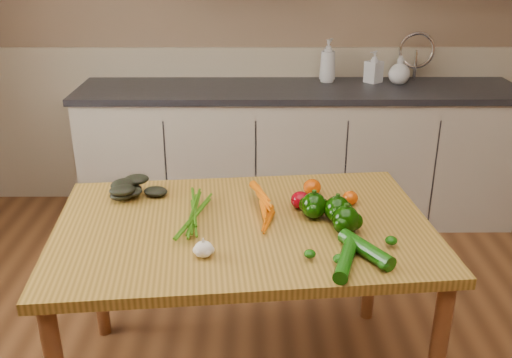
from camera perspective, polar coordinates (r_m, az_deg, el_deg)
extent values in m
cube|color=#866A50|center=(3.95, 1.13, 15.95)|extent=(4.00, 0.02, 2.60)
cube|color=tan|center=(4.08, 1.06, 5.40)|extent=(3.98, 0.03, 1.10)
cube|color=#B2A794|center=(3.85, 4.12, 2.37)|extent=(2.80, 0.60, 0.86)
cube|color=#26262A|center=(3.72, 4.32, 8.88)|extent=(2.84, 0.64, 0.04)
cube|color=#99999E|center=(3.87, 16.06, 8.00)|extent=(0.55, 0.42, 0.10)
cylinder|color=silver|center=(4.00, 15.66, 11.16)|extent=(0.02, 0.02, 0.24)
cube|color=#AB7D31|center=(2.20, -1.27, -4.94)|extent=(1.51, 1.05, 0.04)
cylinder|color=brown|center=(2.78, -15.61, -8.57)|extent=(0.06, 0.06, 0.73)
cylinder|color=brown|center=(2.85, 11.51, -7.34)|extent=(0.06, 0.06, 0.73)
imported|color=silver|center=(3.84, 7.20, 11.65)|extent=(0.15, 0.15, 0.28)
imported|color=silver|center=(3.88, 11.72, 10.93)|extent=(0.13, 0.13, 0.21)
imported|color=silver|center=(3.89, 14.17, 10.55)|extent=(0.19, 0.19, 0.18)
ellipsoid|color=white|center=(1.97, -5.27, -7.00)|extent=(0.07, 0.07, 0.06)
sphere|color=black|center=(2.23, 5.79, -2.66)|extent=(0.10, 0.10, 0.10)
sphere|color=black|center=(2.21, 8.12, -3.00)|extent=(0.10, 0.10, 0.10)
sphere|color=black|center=(2.13, 8.95, -4.06)|extent=(0.10, 0.10, 0.10)
ellipsoid|color=maroon|center=(2.31, 4.45, -2.12)|extent=(0.08, 0.08, 0.07)
ellipsoid|color=#C44204|center=(2.43, 5.63, -0.82)|extent=(0.08, 0.08, 0.07)
ellipsoid|color=#C44204|center=(2.37, 9.41, -1.88)|extent=(0.06, 0.06, 0.06)
cylinder|color=#0D4207|center=(2.00, 10.94, -6.92)|extent=(0.17, 0.23, 0.05)
cylinder|color=#0D4207|center=(1.94, 8.98, -7.93)|extent=(0.12, 0.25, 0.05)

